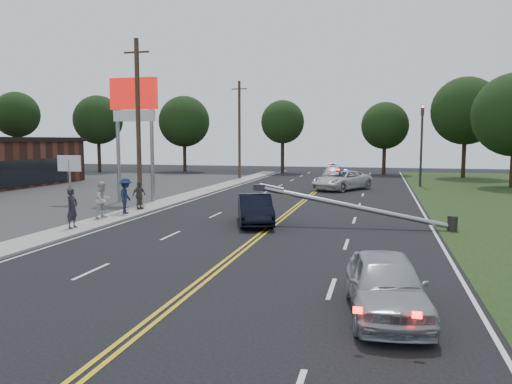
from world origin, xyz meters
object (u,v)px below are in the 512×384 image
(bystander_b, at_px, (103,200))
(utility_pole_mid, at_px, (138,123))
(emergency_b, at_px, (333,173))
(bystander_c, at_px, (126,196))
(emergency_a, at_px, (342,180))
(waiting_sedan, at_px, (386,285))
(traffic_signal, at_px, (422,138))
(fallen_streetlight, at_px, (363,208))
(small_sign, at_px, (69,168))
(pylon_sign, at_px, (134,110))
(utility_pole_far, at_px, (239,130))
(bystander_d, at_px, (139,195))
(crashed_sedan, at_px, (255,209))
(bystander_a, at_px, (72,208))

(bystander_b, bearing_deg, utility_pole_mid, 21.95)
(emergency_b, distance_m, bystander_c, 28.52)
(utility_pole_mid, distance_m, emergency_b, 26.02)
(bystander_c, bearing_deg, emergency_a, -45.17)
(waiting_sedan, xyz_separation_m, emergency_a, (-3.24, 29.26, 0.07))
(bystander_c, bearing_deg, traffic_signal, -51.94)
(fallen_streetlight, height_order, emergency_a, fallen_streetlight)
(traffic_signal, relative_size, emergency_a, 1.24)
(emergency_a, bearing_deg, small_sign, -108.81)
(utility_pole_mid, height_order, waiting_sedan, utility_pole_mid)
(emergency_a, bearing_deg, waiting_sedan, -52.89)
(pylon_sign, xyz_separation_m, emergency_a, (12.37, 11.51, -5.20))
(bystander_b, bearing_deg, emergency_b, -1.07)
(fallen_streetlight, xyz_separation_m, emergency_a, (-2.32, 17.51, -0.13))
(utility_pole_far, xyz_separation_m, bystander_c, (0.90, -25.37, -4.01))
(emergency_a, relative_size, bystander_d, 3.52)
(fallen_streetlight, distance_m, bystander_b, 12.91)
(utility_pole_far, xyz_separation_m, bystander_d, (0.79, -23.64, -4.15))
(utility_pole_mid, bearing_deg, traffic_signal, 45.80)
(traffic_signal, xyz_separation_m, utility_pole_far, (-17.50, 4.00, 0.88))
(pylon_sign, distance_m, crashed_sedan, 12.66)
(emergency_a, relative_size, bystander_a, 3.16)
(utility_pole_mid, bearing_deg, small_sign, 180.00)
(waiting_sedan, bearing_deg, fallen_streetlight, 87.27)
(utility_pole_mid, relative_size, emergency_b, 2.17)
(traffic_signal, distance_m, utility_pole_far, 17.97)
(pylon_sign, bearing_deg, fallen_streetlight, -22.22)
(traffic_signal, bearing_deg, bystander_a, -122.83)
(traffic_signal, relative_size, bystander_d, 4.35)
(bystander_b, bearing_deg, traffic_signal, -20.41)
(fallen_streetlight, xyz_separation_m, waiting_sedan, (0.92, -11.75, -0.19))
(utility_pole_far, bearing_deg, fallen_streetlight, -62.76)
(pylon_sign, height_order, bystander_a, pylon_sign)
(traffic_signal, height_order, emergency_a, traffic_signal)
(utility_pole_far, distance_m, bystander_b, 27.31)
(utility_pole_far, height_order, bystander_b, utility_pole_far)
(traffic_signal, height_order, fallen_streetlight, traffic_signal)
(emergency_b, distance_m, bystander_b, 30.20)
(bystander_c, bearing_deg, utility_pole_mid, 0.87)
(small_sign, distance_m, bystander_b, 7.42)
(utility_pole_mid, distance_m, bystander_a, 8.97)
(crashed_sedan, distance_m, bystander_b, 7.82)
(waiting_sedan, bearing_deg, bystander_a, 142.90)
(utility_pole_mid, xyz_separation_m, waiting_sedan, (14.31, -15.75, -4.36))
(bystander_c, height_order, bystander_d, bystander_c)
(utility_pole_mid, bearing_deg, utility_pole_far, 90.00)
(small_sign, xyz_separation_m, traffic_signal, (22.30, 18.00, 1.87))
(traffic_signal, height_order, bystander_a, traffic_signal)
(fallen_streetlight, bearing_deg, bystander_c, 177.10)
(waiting_sedan, distance_m, bystander_d, 19.54)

